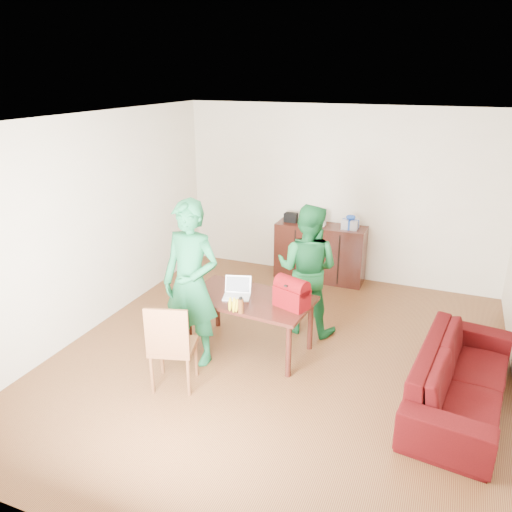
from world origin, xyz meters
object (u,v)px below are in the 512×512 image
at_px(person_far, 307,269).
at_px(laptop, 237,294).
at_px(chair, 174,361).
at_px(person_near, 191,284).
at_px(sofa, 461,377).
at_px(red_bag, 292,295).
at_px(table, 250,304).
at_px(bottle, 241,305).

relative_size(person_far, laptop, 4.72).
distance_m(chair, person_near, 0.86).
distance_m(laptop, sofa, 2.53).
bearing_deg(person_near, red_bag, 24.51).
xyz_separation_m(table, sofa, (2.35, -0.18, -0.30)).
bearing_deg(laptop, bottle, -74.76).
bearing_deg(sofa, person_far, 71.20).
bearing_deg(bottle, table, 98.86).
bearing_deg(bottle, sofa, 5.33).
distance_m(person_far, laptop, 1.01).
bearing_deg(sofa, chair, 112.93).
xyz_separation_m(bottle, sofa, (2.29, 0.21, -0.47)).
relative_size(chair, laptop, 2.78).
distance_m(laptop, bottle, 0.40).
height_order(person_far, laptop, person_far).
distance_m(chair, red_bag, 1.46).
distance_m(table, chair, 1.12).
relative_size(red_bag, sofa, 0.18).
distance_m(chair, person_far, 2.02).
distance_m(table, person_near, 0.76).
bearing_deg(red_bag, bottle, -122.46).
bearing_deg(chair, bottle, 32.46).
xyz_separation_m(red_bag, sofa, (1.83, -0.14, -0.52)).
distance_m(chair, bottle, 0.92).
xyz_separation_m(person_near, red_bag, (1.04, 0.39, -0.13)).
xyz_separation_m(table, laptop, (-0.14, -0.06, 0.12)).
bearing_deg(person_near, sofa, 9.07).
relative_size(table, sofa, 0.73).
bearing_deg(red_bag, table, -164.27).
bearing_deg(table, laptop, -152.65).
bearing_deg(red_bag, chair, -115.86).
relative_size(chair, bottle, 5.25).
height_order(person_far, sofa, person_far).
xyz_separation_m(table, person_near, (-0.52, -0.44, 0.35)).
relative_size(person_near, person_far, 1.14).
bearing_deg(person_near, chair, -79.64).
xyz_separation_m(laptop, bottle, (0.20, -0.34, 0.05)).
bearing_deg(person_far, laptop, 55.04).
relative_size(table, person_near, 0.80).
height_order(bottle, red_bag, red_bag).
xyz_separation_m(table, chair, (-0.46, -0.98, -0.31)).
bearing_deg(table, red_bag, 0.04).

